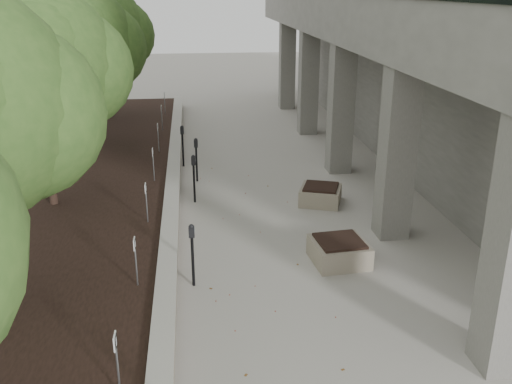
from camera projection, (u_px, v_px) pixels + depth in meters
retaining_wall at (173, 191)px, 15.74m from camera, size 0.39×26.00×0.50m
planting_bed at (37, 198)px, 15.36m from camera, size 7.00×26.00×0.40m
crabapple_tree_3 at (40, 97)px, 13.49m from camera, size 4.60×4.00×5.44m
crabapple_tree_4 at (78, 68)px, 18.16m from camera, size 4.60×4.00×5.44m
crabapple_tree_5 at (100, 51)px, 22.82m from camera, size 4.60×4.00×5.44m
parking_sign_2 at (117, 365)px, 7.54m from camera, size 0.04×0.22×0.96m
parking_sign_3 at (136, 262)px, 10.34m from camera, size 0.04×0.22×0.96m
parking_sign_4 at (147, 203)px, 13.14m from camera, size 0.04×0.22×0.96m
parking_sign_5 at (153, 165)px, 15.93m from camera, size 0.04×0.22×0.96m
parking_sign_6 at (158, 138)px, 18.73m from camera, size 0.04×0.22×0.96m
parking_sign_7 at (162, 118)px, 21.53m from camera, size 0.04×0.22×0.96m
parking_sign_8 at (165, 103)px, 24.32m from camera, size 0.04×0.22×0.96m
parking_meter_2 at (193, 255)px, 11.07m from camera, size 0.14×0.10×1.33m
parking_meter_3 at (194, 179)px, 15.39m from camera, size 0.14×0.10×1.36m
parking_meter_4 at (196, 160)px, 17.05m from camera, size 0.14×0.10×1.36m
parking_meter_5 at (183, 146)px, 18.47m from camera, size 0.14×0.10×1.38m
planter_front at (339, 251)px, 12.17m from camera, size 1.23×1.23×0.53m
planter_back at (320, 194)px, 15.48m from camera, size 1.36×1.36×0.50m
berry_scatter at (250, 261)px, 12.28m from camera, size 3.30×14.10×0.02m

